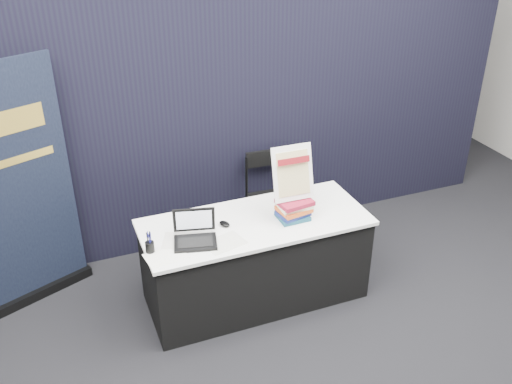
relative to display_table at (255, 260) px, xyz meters
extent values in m
plane|color=black|center=(0.00, -0.55, -0.38)|extent=(8.00, 8.00, 0.00)
cube|color=#AFABA5|center=(0.00, 3.45, 1.37)|extent=(8.00, 0.02, 3.50)
cube|color=black|center=(0.00, 1.05, 0.82)|extent=(6.00, 0.08, 2.40)
cube|color=black|center=(0.00, 0.00, -0.02)|extent=(1.76, 0.71, 0.72)
cube|color=white|center=(0.00, 0.00, 0.36)|extent=(1.80, 0.75, 0.03)
cube|color=black|center=(-0.53, -0.14, 0.38)|extent=(0.36, 0.29, 0.02)
cube|color=black|center=(-0.53, -0.03, 0.50)|extent=(0.32, 0.13, 0.22)
cube|color=silver|center=(-0.53, -0.04, 0.50)|extent=(0.27, 0.10, 0.17)
ellipsoid|color=black|center=(-0.25, 0.02, 0.39)|extent=(0.10, 0.12, 0.03)
cube|color=white|center=(-0.77, -0.21, 0.38)|extent=(0.31, 0.24, 0.00)
cube|color=silver|center=(-0.59, -0.07, 0.38)|extent=(0.39, 0.33, 0.00)
cube|color=silver|center=(-0.32, -0.21, 0.38)|extent=(0.33, 0.27, 0.00)
cylinder|color=black|center=(-0.86, -0.12, 0.42)|extent=(0.08, 0.08, 0.08)
cube|color=#174658|center=(0.30, -0.07, 0.39)|extent=(0.26, 0.21, 0.03)
cube|color=navy|center=(0.30, -0.07, 0.42)|extent=(0.26, 0.21, 0.03)
cube|color=#D4551E|center=(0.30, -0.07, 0.46)|extent=(0.26, 0.21, 0.03)
cube|color=#FFFED0|center=(0.30, -0.07, 0.49)|extent=(0.26, 0.21, 0.03)
cube|color=maroon|center=(0.30, -0.07, 0.52)|extent=(0.26, 0.21, 0.03)
cube|color=#1C6938|center=(0.44, 0.18, 0.39)|extent=(0.19, 0.14, 0.03)
cube|color=#545459|center=(0.44, 0.18, 0.41)|extent=(0.19, 0.14, 0.03)
cube|color=#ACB548|center=(0.44, 0.18, 0.44)|extent=(0.19, 0.14, 0.03)
cube|color=navy|center=(0.44, 0.18, 0.46)|extent=(0.19, 0.14, 0.03)
cube|color=silver|center=(0.44, 0.18, 0.49)|extent=(0.19, 0.14, 0.03)
cube|color=black|center=(0.30, -0.08, 0.55)|extent=(0.22, 0.02, 0.01)
cylinder|color=black|center=(0.21, 0.00, 0.68)|extent=(0.01, 0.11, 0.31)
cylinder|color=black|center=(0.38, 0.00, 0.68)|extent=(0.01, 0.11, 0.31)
cube|color=white|center=(0.30, -0.03, 0.76)|extent=(0.33, 0.13, 0.42)
cube|color=beige|center=(0.30, -0.04, 0.76)|extent=(0.26, 0.10, 0.34)
cube|color=maroon|center=(0.30, -0.05, 0.86)|extent=(0.26, 0.02, 0.05)
cube|color=black|center=(-1.66, 0.69, -0.34)|extent=(0.83, 0.42, 0.08)
cube|color=black|center=(-1.66, 0.71, 0.63)|extent=(0.76, 0.34, 2.02)
cube|color=gold|center=(-1.66, 0.69, 1.19)|extent=(0.52, 0.22, 0.18)
cube|color=gold|center=(-1.66, 0.69, 0.88)|extent=(0.56, 0.24, 0.06)
cylinder|color=black|center=(0.27, 0.51, -0.16)|extent=(0.02, 0.02, 0.43)
cylinder|color=black|center=(0.65, 0.51, -0.16)|extent=(0.02, 0.02, 0.43)
cylinder|color=black|center=(0.27, 0.89, -0.16)|extent=(0.02, 0.02, 0.43)
cylinder|color=black|center=(0.65, 0.89, -0.16)|extent=(0.02, 0.02, 0.43)
cube|color=black|center=(0.46, 0.70, 0.08)|extent=(0.42, 0.42, 0.04)
cube|color=black|center=(0.46, 0.89, 0.45)|extent=(0.39, 0.05, 0.15)
camera|label=1|loc=(-1.40, -3.55, 2.73)|focal=40.00mm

